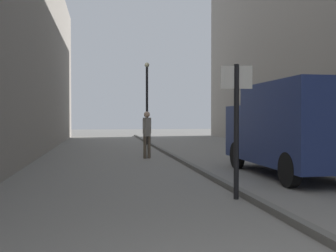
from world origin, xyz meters
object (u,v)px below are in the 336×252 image
object	(u,v)px
pedestrian_main_foreground	(147,131)
street_sign_post	(236,119)
lamp_post	(147,98)
delivery_van	(290,127)

from	to	relation	value
pedestrian_main_foreground	street_sign_post	bearing A→B (deg)	74.51
lamp_post	street_sign_post	bearing A→B (deg)	-90.27
delivery_van	street_sign_post	world-z (taller)	street_sign_post
pedestrian_main_foreground	lamp_post	size ratio (longest dim) A/B	0.38
delivery_van	street_sign_post	bearing A→B (deg)	-131.84
pedestrian_main_foreground	delivery_van	distance (m)	6.24
pedestrian_main_foreground	delivery_van	xyz separation A→B (m)	(3.30, -5.29, 0.28)
street_sign_post	pedestrian_main_foreground	bearing A→B (deg)	-74.14
delivery_van	street_sign_post	distance (m)	3.71
lamp_post	pedestrian_main_foreground	bearing A→B (deg)	-96.47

